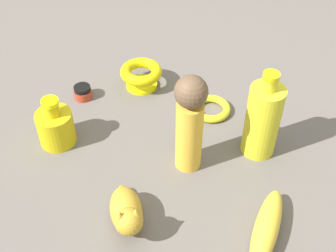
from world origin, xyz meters
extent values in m
plane|color=#5B5651|center=(0.00, 0.00, 0.00)|extent=(2.00, 2.00, 0.00)
cylinder|color=#AF3723|center=(-0.07, -0.28, 0.01)|extent=(0.05, 0.05, 0.02)
cylinder|color=gold|center=(-0.07, -0.28, 0.02)|extent=(0.04, 0.04, 0.00)
cylinder|color=black|center=(-0.07, -0.28, 0.03)|extent=(0.04, 0.04, 0.01)
cylinder|color=gold|center=(-0.08, 0.20, 0.09)|extent=(0.08, 0.08, 0.18)
cylinder|color=gold|center=(-0.08, 0.20, 0.20)|extent=(0.03, 0.03, 0.03)
cylinder|color=#D0C10F|center=(-0.08, 0.20, 0.22)|extent=(0.04, 0.04, 0.01)
cylinder|color=gold|center=(0.09, -0.25, 0.04)|extent=(0.09, 0.09, 0.08)
cylinder|color=gold|center=(0.09, -0.25, 0.10)|extent=(0.03, 0.03, 0.03)
cylinder|color=#F8F009|center=(0.09, -0.25, 0.12)|extent=(0.04, 0.04, 0.01)
cylinder|color=#F8F20E|center=(-0.18, -0.16, 0.01)|extent=(0.08, 0.08, 0.01)
torus|color=#C4B60B|center=(-0.18, -0.16, 0.05)|extent=(0.11, 0.11, 0.03)
ellipsoid|color=#B38D28|center=(0.22, 0.01, 0.03)|extent=(0.13, 0.12, 0.07)
sphere|color=#B38D28|center=(0.26, 0.04, 0.06)|extent=(0.05, 0.05, 0.05)
cone|color=#B38D28|center=(0.25, 0.05, 0.09)|extent=(0.02, 0.02, 0.02)
cone|color=#B38D28|center=(0.27, 0.02, 0.09)|extent=(0.02, 0.02, 0.02)
ellipsoid|color=#B38D28|center=(0.18, -0.02, 0.02)|extent=(0.05, 0.05, 0.02)
torus|color=yellow|center=(-0.16, 0.05, 0.01)|extent=(0.10, 0.10, 0.02)
ellipsoid|color=gold|center=(0.15, 0.27, 0.02)|extent=(0.20, 0.06, 0.05)
cylinder|color=gold|center=(0.03, 0.06, 0.09)|extent=(0.08, 0.08, 0.18)
sphere|color=brown|center=(0.03, 0.06, 0.21)|extent=(0.07, 0.07, 0.07)
camera|label=1|loc=(0.67, 0.30, 0.77)|focal=47.71mm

